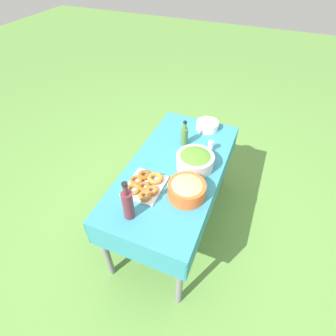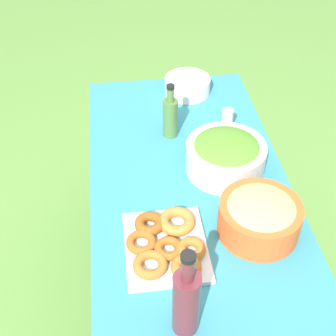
{
  "view_description": "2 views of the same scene",
  "coord_description": "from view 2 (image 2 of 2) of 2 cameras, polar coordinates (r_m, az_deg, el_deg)",
  "views": [
    {
      "loc": [
        -1.43,
        -0.53,
        2.19
      ],
      "look_at": [
        -0.08,
        0.03,
        0.81
      ],
      "focal_mm": 28.0,
      "sensor_mm": 36.0,
      "label": 1
    },
    {
      "loc": [
        -1.22,
        0.24,
        1.95
      ],
      "look_at": [
        0.06,
        0.07,
        0.79
      ],
      "focal_mm": 50.0,
      "sensor_mm": 36.0,
      "label": 2
    }
  ],
  "objects": [
    {
      "name": "ground_plane",
      "position": [
        2.31,
        2.06,
        -15.66
      ],
      "size": [
        14.0,
        14.0,
        0.0
      ],
      "primitive_type": "plane",
      "color": "#609342"
    },
    {
      "name": "picnic_table",
      "position": [
        1.79,
        2.57,
        -4.29
      ],
      "size": [
        1.46,
        0.72,
        0.77
      ],
      "color": "teal",
      "rests_on": "ground_plane"
    },
    {
      "name": "salad_bowl",
      "position": [
        1.73,
        7.05,
        1.62
      ],
      "size": [
        0.3,
        0.3,
        0.13
      ],
      "color": "silver",
      "rests_on": "picnic_table"
    },
    {
      "name": "pasta_bowl",
      "position": [
        1.53,
        11.13,
        -5.73
      ],
      "size": [
        0.27,
        0.27,
        0.14
      ],
      "color": "#E05B28",
      "rests_on": "picnic_table"
    },
    {
      "name": "donut_platter",
      "position": [
        1.49,
        -0.2,
        -9.22
      ],
      "size": [
        0.32,
        0.27,
        0.05
      ],
      "color": "silver",
      "rests_on": "picnic_table"
    },
    {
      "name": "plate_stack",
      "position": [
        2.17,
        2.37,
        10.02
      ],
      "size": [
        0.21,
        0.21,
        0.07
      ],
      "color": "white",
      "rests_on": "picnic_table"
    },
    {
      "name": "olive_oil_bottle",
      "position": [
        1.88,
        0.29,
        6.34
      ],
      "size": [
        0.06,
        0.06,
        0.24
      ],
      "color": "#4C7238",
      "rests_on": "picnic_table"
    },
    {
      "name": "wine_bottle",
      "position": [
        1.25,
        2.24,
        -15.85
      ],
      "size": [
        0.07,
        0.07,
        0.31
      ],
      "color": "maroon",
      "rests_on": "picnic_table"
    },
    {
      "name": "salt_shaker",
      "position": [
        1.94,
        7.23,
        5.83
      ],
      "size": [
        0.05,
        0.05,
        0.1
      ],
      "color": "white",
      "rests_on": "picnic_table"
    }
  ]
}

